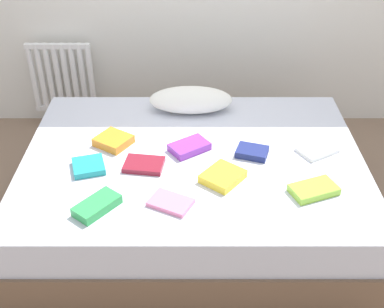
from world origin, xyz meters
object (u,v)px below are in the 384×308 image
at_px(textbook_teal, 88,166).
at_px(textbook_maroon, 143,165).
at_px(radiator, 61,78).
at_px(textbook_purple, 188,147).
at_px(textbook_orange, 112,141).
at_px(textbook_pink, 170,203).
at_px(textbook_white, 316,150).
at_px(textbook_yellow, 222,176).
at_px(textbook_green, 96,206).
at_px(textbook_navy, 251,152).
at_px(textbook_lime, 313,189).
at_px(pillow, 190,100).
at_px(bed, 192,190).

relative_size(textbook_teal, textbook_maroon, 0.80).
height_order(radiator, textbook_purple, radiator).
bearing_deg(radiator, textbook_orange, -62.73).
xyz_separation_m(textbook_pink, textbook_maroon, (-0.16, 0.33, 0.00)).
bearing_deg(textbook_white, textbook_yellow, 175.83).
distance_m(radiator, textbook_green, 1.76).
relative_size(radiator, textbook_white, 2.65).
height_order(textbook_pink, textbook_navy, textbook_navy).
distance_m(radiator, textbook_teal, 1.40).
bearing_deg(textbook_purple, textbook_yellow, -92.50).
relative_size(textbook_yellow, textbook_purple, 0.94).
xyz_separation_m(textbook_white, textbook_maroon, (-1.00, -0.15, 0.00)).
height_order(textbook_teal, textbook_navy, textbook_navy).
height_order(textbook_lime, textbook_maroon, textbook_lime).
relative_size(pillow, textbook_maroon, 2.53).
bearing_deg(textbook_navy, textbook_green, -131.76).
bearing_deg(textbook_green, textbook_maroon, 10.01).
bearing_deg(textbook_pink, textbook_green, -147.08).
relative_size(pillow, textbook_purple, 2.47).
bearing_deg(textbook_orange, textbook_white, 29.31).
xyz_separation_m(textbook_teal, textbook_navy, (0.92, 0.14, 0.00)).
distance_m(pillow, textbook_green, 1.12).
height_order(textbook_yellow, textbook_navy, textbook_yellow).
relative_size(textbook_yellow, textbook_pink, 0.99).
height_order(textbook_purple, textbook_maroon, textbook_purple).
bearing_deg(pillow, textbook_orange, -137.82).
relative_size(pillow, textbook_orange, 2.90).
xyz_separation_m(textbook_white, textbook_purple, (-0.75, 0.01, 0.01)).
bearing_deg(textbook_maroon, bed, 29.21).
distance_m(radiator, textbook_navy, 1.82).
bearing_deg(textbook_navy, textbook_purple, -170.13).
relative_size(bed, textbook_green, 8.50).
bearing_deg(textbook_yellow, textbook_white, -25.35).
bearing_deg(textbook_yellow, pillow, 51.39).
bearing_deg(textbook_orange, textbook_green, -57.34).
distance_m(pillow, textbook_navy, 0.64).
xyz_separation_m(textbook_white, textbook_teal, (-1.31, -0.17, 0.01)).
relative_size(pillow, textbook_yellow, 2.63).
xyz_separation_m(textbook_lime, textbook_green, (-1.11, -0.13, 0.00)).
relative_size(pillow, textbook_pink, 2.61).
bearing_deg(textbook_navy, textbook_teal, -153.75).
bearing_deg(bed, textbook_lime, -28.36).
relative_size(bed, textbook_pink, 9.53).
bearing_deg(textbook_maroon, textbook_pink, -55.94).
height_order(textbook_lime, textbook_teal, textbook_lime).
bearing_deg(textbook_navy, textbook_yellow, -109.56).
bearing_deg(radiator, textbook_navy, -40.91).
xyz_separation_m(textbook_purple, textbook_green, (-0.46, -0.53, 0.00)).
bearing_deg(textbook_maroon, textbook_lime, -6.50).
relative_size(textbook_white, textbook_teal, 1.23).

